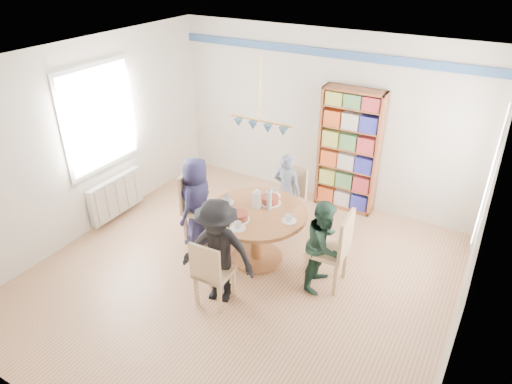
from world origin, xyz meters
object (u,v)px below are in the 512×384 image
Objects in this scene: dining_table at (257,224)px; person_left at (197,202)px; radiator at (116,196)px; bookshelf at (349,152)px; chair_right at (335,247)px; person_near at (218,252)px; chair_left at (196,203)px; person_right at (324,245)px; chair_far at (290,193)px; chair_near at (211,271)px; person_far at (287,191)px.

dining_table is 1.01× the size of person_left.
person_left reaches higher than radiator.
radiator is 0.52× the size of bookshelf.
person_near reaches higher than chair_right.
person_right reaches higher than chair_left.
chair_far is (-0.01, 1.02, -0.04)m from dining_table.
radiator is at bearing -173.96° from chair_left.
person_right is 0.88× the size of person_near.
person_right is at bearing 28.11° from person_near.
dining_table is (2.41, 0.13, 0.21)m from radiator.
radiator is at bearing -145.16° from bookshelf.
bookshelf reaches higher than chair_right.
chair_right is 1.47m from chair_far.
chair_left is 2.44m from bookshelf.
dining_table is 1.03m from chair_near.
chair_left reaches higher than radiator.
chair_far is at bearing -120.95° from bookshelf.
radiator is 0.78× the size of person_left.
chair_left reaches higher than chair_right.
bookshelf is at bearing 106.22° from chair_right.
chair_far is at bearing 137.36° from chair_right.
radiator is at bearing -176.85° from dining_table.
person_right is 1.28m from person_near.
person_right is at bearing -1.63° from chair_left.
person_right is at bearing -2.19° from dining_table.
radiator is 0.96× the size of chair_left.
person_near reaches higher than person_right.
person_left reaches higher than chair_left.
chair_near reaches higher than dining_table.
chair_left is at bearing -134.15° from chair_far.
dining_table is 0.67× the size of bookshelf.
radiator is 3.62m from bookshelf.
chair_far is at bearing 89.85° from chair_near.
radiator is 0.77× the size of dining_table.
chair_left is 2.05m from chair_right.
chair_left is at bearing -138.34° from person_left.
person_far is at bearing 44.55° from chair_left.
chair_right is at bearing -73.78° from bookshelf.
bookshelf reaches higher than chair_near.
radiator is at bearing 25.66° from person_far.
bookshelf is at bearing -119.10° from person_far.
dining_table is 1.02m from chair_far.
bookshelf is (0.53, 0.89, 0.44)m from chair_far.
chair_left is 1.32m from person_far.
radiator is 2.54m from person_near.
dining_table is at bearing 85.95° from person_right.
person_left is 0.67× the size of bookshelf.
chair_left is 0.77× the size of person_near.
person_near is at bearing 84.94° from chair_near.
chair_far is 1.91m from person_near.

